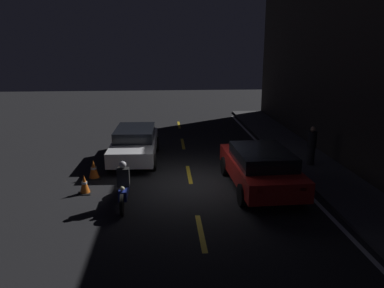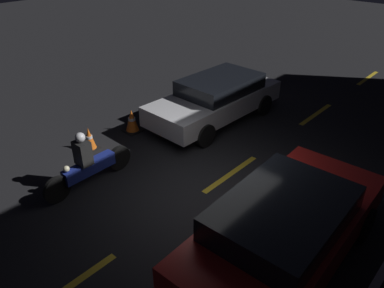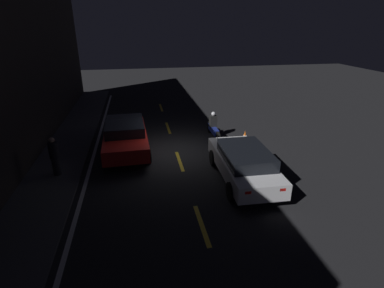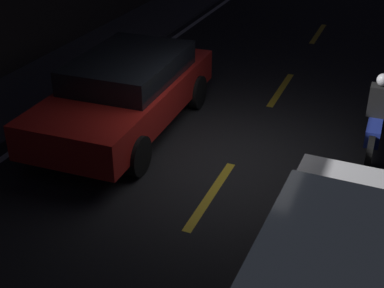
{
  "view_description": "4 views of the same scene",
  "coord_description": "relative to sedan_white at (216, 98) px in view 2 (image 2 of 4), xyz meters",
  "views": [
    {
      "loc": [
        12.2,
        -0.89,
        4.69
      ],
      "look_at": [
        -0.88,
        0.1,
        1.21
      ],
      "focal_mm": 35.0,
      "sensor_mm": 36.0,
      "label": 1
    },
    {
      "loc": [
        5.15,
        4.29,
        5.12
      ],
      "look_at": [
        -0.12,
        -0.47,
        1.03
      ],
      "focal_mm": 35.0,
      "sensor_mm": 36.0,
      "label": 2
    },
    {
      "loc": [
        -12.65,
        1.63,
        5.56
      ],
      "look_at": [
        -1.53,
        -0.45,
        0.98
      ],
      "focal_mm": 28.0,
      "sensor_mm": 36.0,
      "label": 3
    },
    {
      "loc": [
        -7.48,
        -2.32,
        4.67
      ],
      "look_at": [
        -0.81,
        0.39,
        0.72
      ],
      "focal_mm": 50.0,
      "sensor_mm": 36.0,
      "label": 4
    }
  ],
  "objects": [
    {
      "name": "ground_plane",
      "position": [
        3.06,
        2.13,
        -0.73
      ],
      "size": [
        56.0,
        56.0,
        0.0
      ],
      "primitive_type": "plane",
      "color": "black"
    },
    {
      "name": "lane_dash_b",
      "position": [
        -2.44,
        2.13,
        -0.73
      ],
      "size": [
        2.0,
        0.14,
        0.01
      ],
      "color": "gold",
      "rests_on": "ground"
    },
    {
      "name": "traffic_cone_mid",
      "position": [
        3.62,
        -1.39,
        -0.43
      ],
      "size": [
        0.42,
        0.42,
        0.62
      ],
      "color": "black",
      "rests_on": "ground"
    },
    {
      "name": "lane_solid_kerb",
      "position": [
        3.06,
        5.87,
        -0.73
      ],
      "size": [
        25.2,
        0.14,
        0.01
      ],
      "color": "silver",
      "rests_on": "ground"
    },
    {
      "name": "taxi_red",
      "position": [
        3.62,
        4.4,
        0.04
      ],
      "size": [
        4.56,
        2.12,
        1.4
      ],
      "rotation": [
        0.0,
        0.0,
        3.17
      ],
      "color": "red",
      "rests_on": "ground"
    },
    {
      "name": "motorcycle",
      "position": [
        4.55,
        -0.01,
        -0.17
      ],
      "size": [
        2.3,
        0.36,
        1.38
      ],
      "rotation": [
        0.0,
        0.0,
        0.02
      ],
      "color": "black",
      "rests_on": "ground"
    },
    {
      "name": "traffic_cone_near",
      "position": [
        2.2,
        -1.34,
        -0.4
      ],
      "size": [
        0.49,
        0.49,
        0.67
      ],
      "color": "black",
      "rests_on": "ground"
    },
    {
      "name": "lane_dash_a",
      "position": [
        -6.94,
        2.13,
        -0.73
      ],
      "size": [
        2.0,
        0.14,
        0.01
      ],
      "color": "gold",
      "rests_on": "ground"
    },
    {
      "name": "lane_dash_c",
      "position": [
        2.06,
        2.13,
        -0.73
      ],
      "size": [
        2.0,
        0.14,
        0.01
      ],
      "color": "gold",
      "rests_on": "ground"
    },
    {
      "name": "sedan_white",
      "position": [
        0.0,
        0.0,
        0.0
      ],
      "size": [
        4.48,
        1.96,
        1.34
      ],
      "rotation": [
        0.0,
        0.0,
        -0.03
      ],
      "color": "silver",
      "rests_on": "ground"
    }
  ]
}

